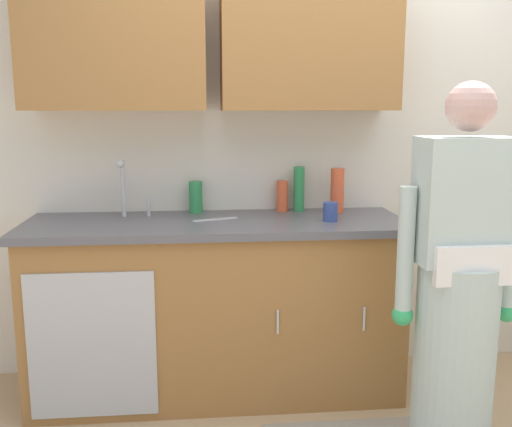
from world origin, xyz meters
TOP-DOWN VIEW (x-y plane):
  - kitchen_wall_with_uppers at (-0.14, 0.99)m, footprint 4.80×0.44m
  - counter_cabinet at (-0.55, 0.70)m, footprint 1.90×0.62m
  - countertop at (-0.55, 0.70)m, footprint 1.96×0.66m
  - sink at (-1.00, 0.71)m, footprint 0.50×0.36m
  - person_at_sink at (0.45, -0.00)m, footprint 0.55×0.34m
  - bottle_dish_liquid at (-0.17, 0.94)m, footprint 0.07×0.07m
  - bottle_soap at (-0.65, 0.93)m, footprint 0.07×0.07m
  - bottle_cleaner_spray at (-0.08, 0.93)m, footprint 0.06×0.06m
  - bottle_water_tall at (0.13, 0.87)m, footprint 0.07×0.07m
  - cup_by_sink at (0.03, 0.62)m, footprint 0.08×0.08m
  - knife_on_counter at (-0.55, 0.71)m, footprint 0.24×0.10m

SIDE VIEW (x-z plane):
  - counter_cabinet at x=-0.55m, z-range 0.00..0.90m
  - person_at_sink at x=0.45m, z-range -0.12..1.50m
  - countertop at x=-0.55m, z-range 0.90..0.94m
  - sink at x=-1.00m, z-range 0.75..1.10m
  - knife_on_counter at x=-0.55m, z-range 0.94..0.95m
  - cup_by_sink at x=0.03m, z-range 0.94..1.04m
  - bottle_dish_liquid at x=-0.17m, z-range 0.94..1.11m
  - bottle_soap at x=-0.65m, z-range 0.94..1.12m
  - bottle_water_tall at x=0.13m, z-range 0.94..1.19m
  - bottle_cleaner_spray at x=-0.08m, z-range 0.94..1.19m
  - kitchen_wall_with_uppers at x=-0.14m, z-range 0.13..2.83m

